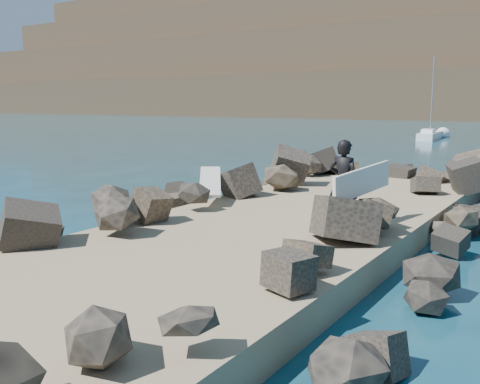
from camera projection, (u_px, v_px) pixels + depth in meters
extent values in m
plane|color=#0F384C|center=(264.00, 250.00, 12.25)|extent=(800.00, 800.00, 0.00)
cube|color=#8C7759|center=(212.00, 259.00, 10.55)|extent=(6.00, 26.00, 0.60)
cube|color=#272321|center=(125.00, 226.00, 12.51)|extent=(2.60, 22.00, 1.00)
cube|color=black|center=(362.00, 267.00, 9.36)|extent=(2.60, 22.00, 1.00)
cube|color=silver|center=(210.00, 185.00, 15.10)|extent=(1.82, 2.21, 0.08)
imported|color=black|center=(343.00, 182.00, 12.10)|extent=(0.72, 0.49, 1.94)
cube|color=white|center=(363.00, 181.00, 11.85)|extent=(0.42, 2.39, 0.76)
cube|color=white|center=(430.00, 137.00, 49.12)|extent=(1.93, 6.36, 0.80)
cylinder|color=gray|center=(432.00, 95.00, 48.49)|extent=(0.12, 0.12, 6.89)
cube|color=white|center=(428.00, 131.00, 48.42)|extent=(1.15, 1.84, 0.44)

